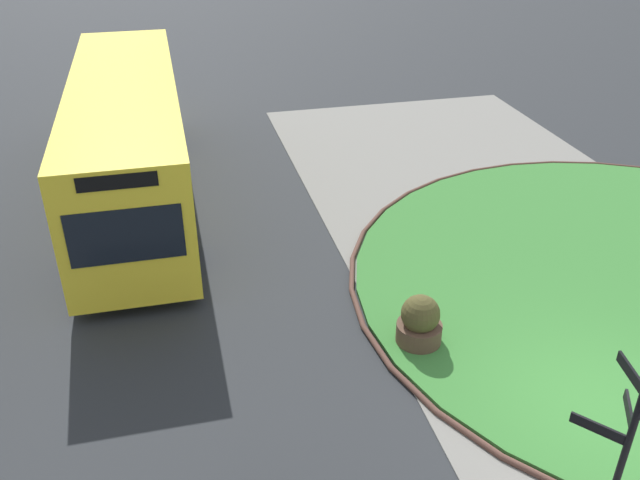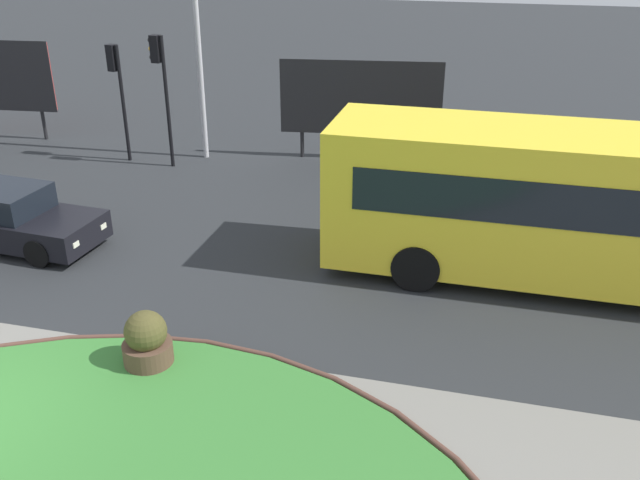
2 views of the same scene
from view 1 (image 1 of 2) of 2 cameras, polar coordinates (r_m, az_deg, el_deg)
ground at (r=12.22m, az=22.76°, el=-13.44°), size 120.00×120.00×0.00m
signpost_directional at (r=9.36m, az=24.47°, el=-15.06°), size 1.25×0.79×3.00m
bus_yellow at (r=17.92m, az=-15.89°, el=8.33°), size 11.12×2.67×3.19m
planter_near_signpost at (r=12.51m, az=8.45°, el=-7.05°), size 0.84×0.84×1.06m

